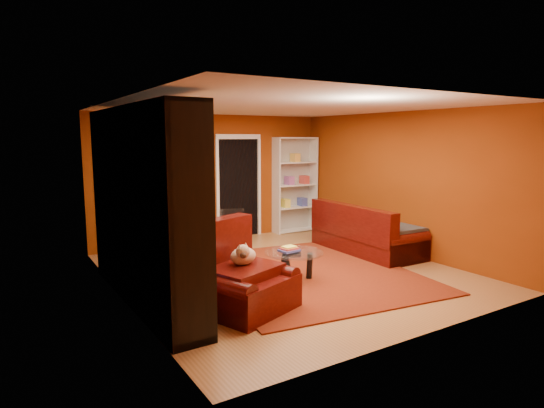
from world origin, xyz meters
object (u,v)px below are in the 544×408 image
white_bookshelf (295,185)px  armchair (244,275)px  rug (307,273)px  gift_box_red (186,245)px  christmas_tree (165,202)px  acrylic_chair (233,241)px  gift_box_green (180,245)px  gift_box_teal (164,256)px  sofa (367,227)px  media_unit (142,207)px  dog (243,256)px  coffee_table (294,266)px

white_bookshelf → armchair: white_bookshelf is taller
rug → gift_box_red: gift_box_red is taller
christmas_tree → acrylic_chair: christmas_tree is taller
gift_box_green → gift_box_teal: bearing=-125.9°
gift_box_green → gift_box_red: (0.13, 0.04, -0.02)m
armchair → sofa: sofa is taller
gift_box_red → white_bookshelf: bearing=7.5°
media_unit → acrylic_chair: bearing=26.1°
christmas_tree → armchair: size_ratio=1.75×
armchair → acrylic_chair: size_ratio=1.36×
armchair → acrylic_chair: bearing=46.4°
gift_box_teal → gift_box_green: gift_box_teal is taller
dog → sofa: sofa is taller
gift_box_red → sofa: 3.45m
armchair → dog: bearing=45.0°
media_unit → gift_box_red: bearing=56.8°
rug → media_unit: media_unit is taller
rug → sofa: sofa is taller
media_unit → coffee_table: (2.14, -0.32, -1.02)m
gift_box_green → gift_box_red: 0.14m
christmas_tree → coffee_table: christmas_tree is taller
acrylic_chair → media_unit: bearing=-132.6°
media_unit → gift_box_red: 2.97m
rug → acrylic_chair: acrylic_chair is taller
acrylic_chair → gift_box_red: bearing=121.9°
media_unit → sofa: bearing=4.2°
media_unit → gift_box_green: media_unit is taller
gift_box_green → gift_box_red: gift_box_green is taller
white_bookshelf → dog: white_bookshelf is taller
gift_box_red → sofa: size_ratio=0.09×
armchair → coffee_table: size_ratio=1.31×
christmas_tree → coffee_table: bearing=-66.2°
rug → gift_box_teal: 2.41m
media_unit → dog: size_ratio=8.18×
media_unit → dog: media_unit is taller
christmas_tree → dog: christmas_tree is taller
christmas_tree → gift_box_green: christmas_tree is taller
gift_box_teal → white_bookshelf: 3.79m
sofa → christmas_tree: bearing=62.6°
gift_box_green → sofa: sofa is taller
white_bookshelf → acrylic_chair: size_ratio=2.61×
armchair → sofa: 3.60m
sofa → gift_box_teal: bearing=74.5°
rug → sofa: bearing=17.0°
media_unit → sofa: 4.39m
sofa → coffee_table: size_ratio=2.48×
gift_box_red → acrylic_chair: 1.49m
white_bookshelf → acrylic_chair: (-2.48, -1.79, -0.65)m
christmas_tree → gift_box_red: (0.43, 0.12, -0.87)m
rug → coffee_table: coffee_table is taller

